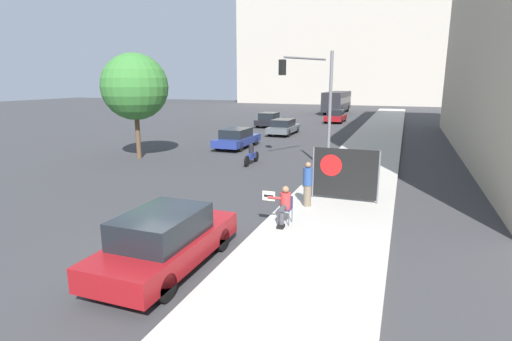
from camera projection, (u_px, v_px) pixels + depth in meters
name	position (u px, v px, depth m)	size (l,w,h in m)	color
ground_plane	(164.00, 262.00, 10.42)	(160.00, 160.00, 0.00)	#38383A
sidewalk_curb	(363.00, 161.00, 22.90)	(3.91, 90.00, 0.18)	#B7B2A8
building_backdrop_far	(371.00, 30.00, 77.78)	(52.00, 12.00, 28.65)	#BCB2A3
seated_protester	(284.00, 204.00, 12.55)	(0.94, 0.77, 1.22)	#474C56
jogger_on_sidewalk	(308.00, 184.00, 14.32)	(0.34, 0.34, 1.63)	#756651
protest_banner	(344.00, 173.00, 14.96)	(2.49, 0.06, 1.98)	slate
traffic_light_pole	(311.00, 89.00, 20.80)	(3.26, 3.02, 5.88)	slate
parked_car_curbside	(165.00, 240.00, 9.93)	(1.87, 4.53, 1.51)	maroon
car_on_road_nearest	(237.00, 138.00, 27.91)	(1.86, 4.62, 1.37)	navy
car_on_road_midblock	(284.00, 127.00, 34.78)	(1.85, 4.51, 1.35)	#565B60
car_on_road_distant	(269.00, 120.00, 40.78)	(1.87, 4.22, 1.44)	black
car_on_road_far_lane	(336.00, 116.00, 44.89)	(1.90, 4.46, 1.45)	maroon
city_bus_on_road	(337.00, 101.00, 57.40)	(2.57, 10.54, 3.05)	#232328
motorcycle_on_road	(251.00, 155.00, 22.48)	(0.28, 2.08, 1.19)	navy
street_tree_near_curb	(135.00, 87.00, 23.39)	(3.89, 3.89, 6.22)	brown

